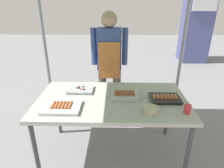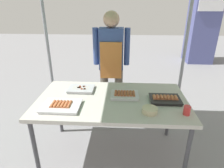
{
  "view_description": "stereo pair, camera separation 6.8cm",
  "coord_description": "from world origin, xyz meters",
  "px_view_note": "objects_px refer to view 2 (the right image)",
  "views": [
    {
      "loc": [
        0.04,
        -1.84,
        1.72
      ],
      "look_at": [
        0.0,
        0.05,
        0.9
      ],
      "focal_mm": 30.9,
      "sensor_mm": 36.0,
      "label": 1
    },
    {
      "loc": [
        0.11,
        -1.84,
        1.72
      ],
      "look_at": [
        0.0,
        0.05,
        0.9
      ],
      "focal_mm": 30.9,
      "sensor_mm": 36.0,
      "label": 2
    }
  ],
  "objects_px": {
    "tray_spring_rolls": "(61,106)",
    "neighbor_stall_left": "(202,27)",
    "tray_pork_links": "(165,99)",
    "tray_grilled_sausages": "(125,95)",
    "vendor_woman": "(111,59)",
    "condiment_bowl": "(150,110)",
    "drink_cup_near_edge": "(187,110)",
    "stall_table": "(112,103)",
    "tray_meat_skewers": "(81,89)"
  },
  "relations": [
    {
      "from": "tray_meat_skewers",
      "to": "drink_cup_near_edge",
      "type": "height_order",
      "value": "drink_cup_near_edge"
    },
    {
      "from": "stall_table",
      "to": "condiment_bowl",
      "type": "bearing_deg",
      "value": -35.34
    },
    {
      "from": "tray_grilled_sausages",
      "to": "tray_spring_rolls",
      "type": "xyz_separation_m",
      "value": [
        -0.62,
        -0.28,
        -0.0
      ]
    },
    {
      "from": "vendor_woman",
      "to": "condiment_bowl",
      "type": "bearing_deg",
      "value": 111.07
    },
    {
      "from": "stall_table",
      "to": "neighbor_stall_left",
      "type": "bearing_deg",
      "value": 59.73
    },
    {
      "from": "tray_spring_rolls",
      "to": "drink_cup_near_edge",
      "type": "height_order",
      "value": "drink_cup_near_edge"
    },
    {
      "from": "vendor_woman",
      "to": "tray_pork_links",
      "type": "bearing_deg",
      "value": 125.57
    },
    {
      "from": "tray_pork_links",
      "to": "neighbor_stall_left",
      "type": "xyz_separation_m",
      "value": [
        1.82,
        4.1,
        0.26
      ]
    },
    {
      "from": "tray_pork_links",
      "to": "drink_cup_near_edge",
      "type": "bearing_deg",
      "value": -60.15
    },
    {
      "from": "tray_spring_rolls",
      "to": "drink_cup_near_edge",
      "type": "relative_size",
      "value": 4.32
    },
    {
      "from": "tray_meat_skewers",
      "to": "tray_spring_rolls",
      "type": "bearing_deg",
      "value": -105.54
    },
    {
      "from": "tray_pork_links",
      "to": "drink_cup_near_edge",
      "type": "relative_size",
      "value": 3.66
    },
    {
      "from": "tray_meat_skewers",
      "to": "vendor_woman",
      "type": "relative_size",
      "value": 0.19
    },
    {
      "from": "tray_spring_rolls",
      "to": "vendor_woman",
      "type": "relative_size",
      "value": 0.23
    },
    {
      "from": "condiment_bowl",
      "to": "neighbor_stall_left",
      "type": "height_order",
      "value": "neighbor_stall_left"
    },
    {
      "from": "neighbor_stall_left",
      "to": "stall_table",
      "type": "bearing_deg",
      "value": -120.27
    },
    {
      "from": "tray_spring_rolls",
      "to": "neighbor_stall_left",
      "type": "height_order",
      "value": "neighbor_stall_left"
    },
    {
      "from": "tray_meat_skewers",
      "to": "condiment_bowl",
      "type": "bearing_deg",
      "value": -31.45
    },
    {
      "from": "stall_table",
      "to": "tray_meat_skewers",
      "type": "distance_m",
      "value": 0.42
    },
    {
      "from": "condiment_bowl",
      "to": "neighbor_stall_left",
      "type": "xyz_separation_m",
      "value": [
        2.01,
        4.35,
        0.26
      ]
    },
    {
      "from": "drink_cup_near_edge",
      "to": "tray_grilled_sausages",
      "type": "bearing_deg",
      "value": 149.67
    },
    {
      "from": "tray_pork_links",
      "to": "tray_spring_rolls",
      "type": "relative_size",
      "value": 0.85
    },
    {
      "from": "tray_grilled_sausages",
      "to": "condiment_bowl",
      "type": "distance_m",
      "value": 0.4
    },
    {
      "from": "tray_pork_links",
      "to": "condiment_bowl",
      "type": "xyz_separation_m",
      "value": [
        -0.19,
        -0.25,
        0.01
      ]
    },
    {
      "from": "vendor_woman",
      "to": "stall_table",
      "type": "bearing_deg",
      "value": 93.71
    },
    {
      "from": "stall_table",
      "to": "tray_grilled_sausages",
      "type": "distance_m",
      "value": 0.17
    },
    {
      "from": "tray_grilled_sausages",
      "to": "drink_cup_near_edge",
      "type": "height_order",
      "value": "drink_cup_near_edge"
    },
    {
      "from": "tray_spring_rolls",
      "to": "drink_cup_near_edge",
      "type": "xyz_separation_m",
      "value": [
        1.19,
        -0.06,
        0.02
      ]
    },
    {
      "from": "tray_spring_rolls",
      "to": "tray_meat_skewers",
      "type": "bearing_deg",
      "value": 74.46
    },
    {
      "from": "tray_spring_rolls",
      "to": "neighbor_stall_left",
      "type": "relative_size",
      "value": 0.18
    },
    {
      "from": "tray_pork_links",
      "to": "vendor_woman",
      "type": "distance_m",
      "value": 1.08
    },
    {
      "from": "tray_pork_links",
      "to": "tray_spring_rolls",
      "type": "distance_m",
      "value": 1.07
    },
    {
      "from": "tray_grilled_sausages",
      "to": "vendor_woman",
      "type": "relative_size",
      "value": 0.19
    },
    {
      "from": "stall_table",
      "to": "tray_pork_links",
      "type": "bearing_deg",
      "value": -1.89
    },
    {
      "from": "tray_grilled_sausages",
      "to": "neighbor_stall_left",
      "type": "height_order",
      "value": "neighbor_stall_left"
    },
    {
      "from": "tray_meat_skewers",
      "to": "vendor_woman",
      "type": "xyz_separation_m",
      "value": [
        0.32,
        0.65,
        0.18
      ]
    },
    {
      "from": "drink_cup_near_edge",
      "to": "neighbor_stall_left",
      "type": "height_order",
      "value": "neighbor_stall_left"
    },
    {
      "from": "tray_pork_links",
      "to": "tray_spring_rolls",
      "type": "bearing_deg",
      "value": -169.26
    },
    {
      "from": "stall_table",
      "to": "condiment_bowl",
      "type": "relative_size",
      "value": 10.95
    },
    {
      "from": "condiment_bowl",
      "to": "tray_meat_skewers",
      "type": "bearing_deg",
      "value": 148.55
    },
    {
      "from": "tray_spring_rolls",
      "to": "condiment_bowl",
      "type": "height_order",
      "value": "condiment_bowl"
    },
    {
      "from": "tray_meat_skewers",
      "to": "vendor_woman",
      "type": "distance_m",
      "value": 0.75
    },
    {
      "from": "tray_pork_links",
      "to": "neighbor_stall_left",
      "type": "bearing_deg",
      "value": 66.06
    },
    {
      "from": "stall_table",
      "to": "tray_grilled_sausages",
      "type": "relative_size",
      "value": 5.31
    },
    {
      "from": "tray_grilled_sausages",
      "to": "vendor_woman",
      "type": "bearing_deg",
      "value": 103.85
    },
    {
      "from": "drink_cup_near_edge",
      "to": "neighbor_stall_left",
      "type": "relative_size",
      "value": 0.04
    },
    {
      "from": "vendor_woman",
      "to": "neighbor_stall_left",
      "type": "relative_size",
      "value": 0.78
    },
    {
      "from": "drink_cup_near_edge",
      "to": "stall_table",
      "type": "bearing_deg",
      "value": 158.84
    },
    {
      "from": "tray_spring_rolls",
      "to": "neighbor_stall_left",
      "type": "distance_m",
      "value": 5.18
    },
    {
      "from": "tray_grilled_sausages",
      "to": "tray_meat_skewers",
      "type": "xyz_separation_m",
      "value": [
        -0.51,
        0.13,
        -0.0
      ]
    }
  ]
}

